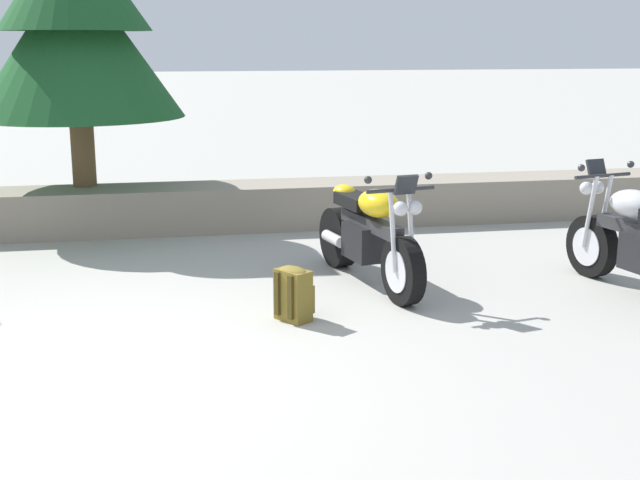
{
  "coord_description": "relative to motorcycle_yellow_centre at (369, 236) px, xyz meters",
  "views": [
    {
      "loc": [
        0.91,
        -5.79,
        2.32
      ],
      "look_at": [
        2.2,
        1.2,
        0.65
      ],
      "focal_mm": 48.09,
      "sensor_mm": 36.0,
      "label": 1
    }
  ],
  "objects": [
    {
      "name": "motorcycle_yellow_centre",
      "position": [
        0.0,
        0.0,
        0.0
      ],
      "size": [
        0.81,
        2.05,
        1.18
      ],
      "color": "black",
      "rests_on": "ground"
    },
    {
      "name": "ground_plane",
      "position": [
        -2.83,
        -1.99,
        -0.49
      ],
      "size": [
        120.0,
        120.0,
        0.0
      ],
      "primitive_type": "plane",
      "color": "#A3A099"
    },
    {
      "name": "rider_backpack",
      "position": [
        -0.88,
        -0.94,
        -0.24
      ],
      "size": [
        0.34,
        0.35,
        0.47
      ],
      "color": "brown",
      "rests_on": "ground"
    },
    {
      "name": "stone_wall",
      "position": [
        -2.83,
        2.81,
        -0.21
      ],
      "size": [
        36.0,
        0.8,
        0.55
      ],
      "primitive_type": "cube",
      "color": "gray",
      "rests_on": "ground"
    },
    {
      "name": "pine_tree_mid_left",
      "position": [
        -2.88,
        3.07,
        2.04
      ],
      "size": [
        2.52,
        2.52,
        3.21
      ],
      "color": "brown",
      "rests_on": "stone_wall"
    }
  ]
}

